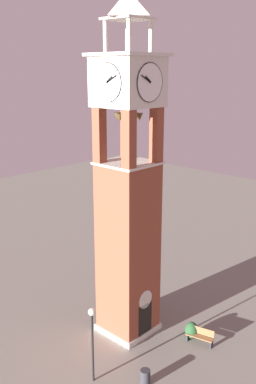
# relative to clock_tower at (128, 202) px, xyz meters

# --- Properties ---
(ground) EXTENTS (80.00, 80.00, 0.00)m
(ground) POSITION_rel_clock_tower_xyz_m (-0.00, 0.00, -8.21)
(ground) COLOR gray
(clock_tower) EXTENTS (3.35, 3.35, 19.47)m
(clock_tower) POSITION_rel_clock_tower_xyz_m (0.00, 0.00, 0.00)
(clock_tower) COLOR brown
(clock_tower) RESTS_ON ground
(park_bench) EXTENTS (0.80, 1.66, 0.95)m
(park_bench) POSITION_rel_clock_tower_xyz_m (1.83, -4.05, -7.72)
(park_bench) COLOR brown
(park_bench) RESTS_ON ground
(lamp_post) EXTENTS (0.36, 0.36, 4.14)m
(lamp_post) POSITION_rel_clock_tower_xyz_m (-4.59, -1.87, -5.36)
(lamp_post) COLOR black
(lamp_post) RESTS_ON ground
(trash_bin) EXTENTS (0.52, 0.52, 0.80)m
(trash_bin) POSITION_rel_clock_tower_xyz_m (-2.95, -3.97, -7.81)
(trash_bin) COLOR #2D2D33
(trash_bin) RESTS_ON ground
(shrub_near_entry) EXTENTS (0.79, 0.79, 1.04)m
(shrub_near_entry) POSITION_rel_clock_tower_xyz_m (1.89, -3.40, -7.69)
(shrub_near_entry) COLOR #234C28
(shrub_near_entry) RESTS_ON ground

